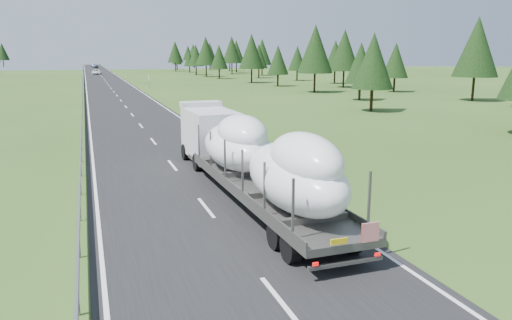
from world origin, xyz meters
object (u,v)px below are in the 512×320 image
object	(u,v)px
distant_van	(97,72)
boat_truck	(248,152)
highway_sign	(149,79)
distant_car_blue	(93,66)
distant_car_dark	(96,67)

from	to	relation	value
distant_van	boat_truck	bearing A→B (deg)	-83.48
highway_sign	distant_car_blue	size ratio (longest dim) A/B	0.57
distant_van	distant_car_blue	xyz separation A→B (m)	(0.54, 86.09, -0.04)
boat_truck	distant_car_blue	distance (m)	234.34
highway_sign	distant_car_dark	distance (m)	139.53
distant_car_dark	boat_truck	bearing A→B (deg)	-85.33
highway_sign	distant_car_blue	world-z (taller)	highway_sign
highway_sign	boat_truck	size ratio (longest dim) A/B	0.13
boat_truck	distant_van	world-z (taller)	boat_truck
boat_truck	distant_car_dark	xyz separation A→B (m)	(-1.76, 218.27, -1.50)
highway_sign	distant_van	size ratio (longest dim) A/B	0.46
distant_van	distant_car_dark	xyz separation A→B (m)	(1.58, 70.04, -0.09)
highway_sign	distant_car_blue	bearing A→B (deg)	92.83
distant_van	highway_sign	bearing A→B (deg)	-78.00
boat_truck	distant_car_dark	size ratio (longest dim) A/B	4.80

